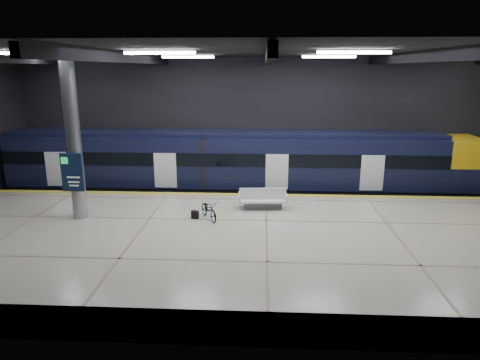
{
  "coord_description": "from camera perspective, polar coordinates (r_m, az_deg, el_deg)",
  "views": [
    {
      "loc": [
        -0.2,
        -18.07,
        7.33
      ],
      "look_at": [
        -1.25,
        1.5,
        2.2
      ],
      "focal_mm": 32.0,
      "sensor_mm": 36.0,
      "label": 1
    }
  ],
  "objects": [
    {
      "name": "pannier_bag",
      "position": [
        18.41,
        -6.02,
        -4.61
      ],
      "size": [
        0.33,
        0.24,
        0.35
      ],
      "primitive_type": "cube",
      "rotation": [
        0.0,
        0.0,
        -0.23
      ],
      "color": "black",
      "rests_on": "platform"
    },
    {
      "name": "room_shell",
      "position": [
        18.15,
        3.75,
        9.54
      ],
      "size": [
        30.1,
        16.1,
        8.05
      ],
      "color": "black",
      "rests_on": "ground"
    },
    {
      "name": "ground",
      "position": [
        19.5,
        3.47,
        -7.44
      ],
      "size": [
        30.0,
        30.0,
        0.0
      ],
      "primitive_type": "plane",
      "color": "black",
      "rests_on": "ground"
    },
    {
      "name": "train",
      "position": [
        24.15,
        1.98,
        2.05
      ],
      "size": [
        29.4,
        2.84,
        3.79
      ],
      "color": "black",
      "rests_on": "ground"
    },
    {
      "name": "bench",
      "position": [
        19.59,
        3.05,
        -2.84
      ],
      "size": [
        2.26,
        1.09,
        0.97
      ],
      "rotation": [
        0.0,
        0.0,
        0.09
      ],
      "color": "#595B60",
      "rests_on": "platform"
    },
    {
      "name": "bicycle",
      "position": [
        18.25,
        -4.17,
        -3.94
      ],
      "size": [
        1.25,
        1.67,
        0.84
      ],
      "primitive_type": "imported",
      "rotation": [
        0.0,
        0.0,
        0.5
      ],
      "color": "#99999E",
      "rests_on": "platform"
    },
    {
      "name": "info_column",
      "position": [
        18.96,
        -21.33,
        4.97
      ],
      "size": [
        0.9,
        0.78,
        6.9
      ],
      "color": "#9EA0A5",
      "rests_on": "platform"
    },
    {
      "name": "rails",
      "position": [
        24.66,
        3.41,
        -2.46
      ],
      "size": [
        30.0,
        1.52,
        0.16
      ],
      "color": "gray",
      "rests_on": "ground"
    },
    {
      "name": "safety_strip",
      "position": [
        21.73,
        3.48,
        -2.0
      ],
      "size": [
        30.0,
        0.4,
        0.01
      ],
      "primitive_type": "cube",
      "color": "gold",
      "rests_on": "platform"
    },
    {
      "name": "platform",
      "position": [
        16.98,
        3.55,
        -8.89
      ],
      "size": [
        30.0,
        11.0,
        1.1
      ],
      "primitive_type": "cube",
      "color": "beige",
      "rests_on": "ground"
    }
  ]
}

